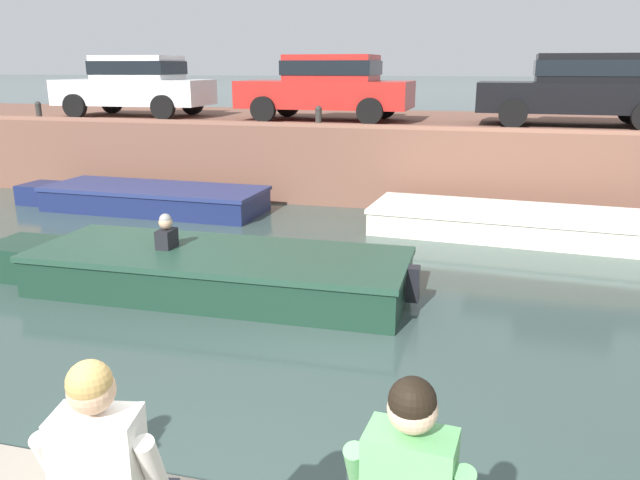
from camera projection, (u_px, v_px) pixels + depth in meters
name	position (u px, v px, depth m)	size (l,w,h in m)	color
ground_plane	(345.00, 293.00, 8.56)	(400.00, 400.00, 0.00)	#384C47
far_quay_wall	(416.00, 153.00, 16.04)	(60.00, 6.00, 1.73)	brown
far_wall_coping	(402.00, 127.00, 13.11)	(60.00, 0.24, 0.08)	#925F4C
boat_moored_west_navy	(145.00, 198.00, 13.46)	(5.71, 1.78, 0.52)	navy
boat_moored_central_cream	(528.00, 224.00, 11.32)	(6.23, 2.17, 0.49)	silver
motorboat_passing	(202.00, 270.00, 8.61)	(6.30, 1.86, 1.06)	#193828
car_leftmost_white	(136.00, 83.00, 16.28)	(3.99, 2.04, 1.54)	white
car_left_inner_red	(328.00, 85.00, 15.00)	(4.15, 2.03, 1.54)	#B2231E
car_centre_black	(580.00, 87.00, 13.60)	(4.25, 2.05, 1.54)	black
mooring_bollard_west	(39.00, 110.00, 15.41)	(0.15, 0.15, 0.45)	#2D2B28
mooring_bollard_mid	(319.00, 115.00, 13.64)	(0.15, 0.15, 0.45)	#2D2B28
person_seated_right	(106.00, 479.00, 2.73)	(0.58, 0.59, 0.96)	#282833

